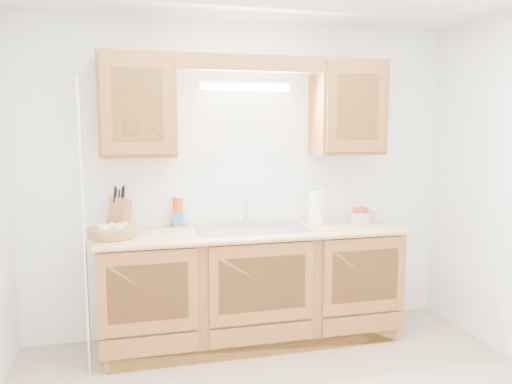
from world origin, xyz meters
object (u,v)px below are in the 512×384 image
object	(u,v)px
paper_towel	(316,208)
apple_bowl	(360,216)
knife_block	(120,214)
fruit_basket	(112,231)

from	to	relation	value
paper_towel	apple_bowl	size ratio (longest dim) A/B	1.15
knife_block	apple_bowl	bearing A→B (deg)	18.20
fruit_basket	apple_bowl	bearing A→B (deg)	2.55
fruit_basket	apple_bowl	size ratio (longest dim) A/B	1.48
fruit_basket	knife_block	bearing A→B (deg)	76.63
apple_bowl	knife_block	bearing A→B (deg)	176.31
fruit_basket	paper_towel	bearing A→B (deg)	3.81
knife_block	fruit_basket	bearing A→B (deg)	-81.48
knife_block	paper_towel	world-z (taller)	knife_block
apple_bowl	paper_towel	bearing A→B (deg)	177.15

